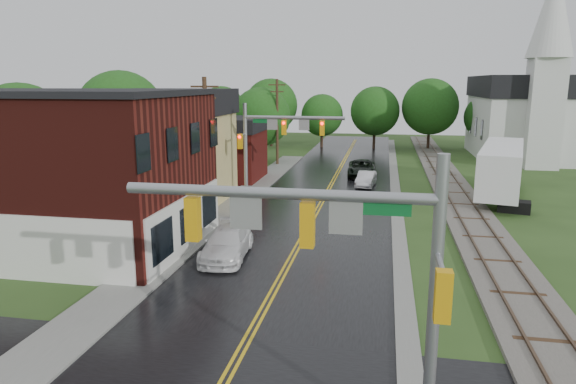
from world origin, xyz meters
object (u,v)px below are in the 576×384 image
(utility_pole_b, at_px, (206,145))
(suv_dark, at_px, (362,169))
(tree_left_b, at_px, (122,117))
(tree_left_e, at_px, (262,118))
(sedan_silver, at_px, (366,179))
(brick_building, at_px, (60,169))
(traffic_signal_far, at_px, (274,135))
(pickup_white, at_px, (227,244))
(tree_left_a, at_px, (23,135))
(church, at_px, (526,108))
(tree_left_c, at_px, (200,125))
(traffic_signal_near, at_px, (340,249))
(utility_pole_c, at_px, (277,121))
(semi_trailer, at_px, (502,167))

(utility_pole_b, height_order, suv_dark, utility_pole_b)
(tree_left_b, relative_size, tree_left_e, 1.19)
(suv_dark, xyz_separation_m, sedan_silver, (0.59, -4.74, -0.12))
(brick_building, distance_m, tree_left_b, 17.80)
(traffic_signal_far, distance_m, tree_left_e, 19.65)
(suv_dark, xyz_separation_m, pickup_white, (-5.59, -24.20, -0.03))
(utility_pole_b, bearing_deg, tree_left_a, -179.55)
(church, relative_size, tree_left_c, 2.61)
(brick_building, relative_size, traffic_signal_near, 1.95)
(tree_left_c, bearing_deg, utility_pole_c, 30.20)
(brick_building, xyz_separation_m, suv_dark, (14.87, 23.72, -3.39))
(tree_left_a, height_order, sedan_silver, tree_left_a)
(church, bearing_deg, tree_left_e, -164.80)
(utility_pole_b, bearing_deg, tree_left_b, 138.14)
(tree_left_b, bearing_deg, pickup_white, -49.87)
(church, distance_m, utility_pole_c, 28.54)
(brick_building, height_order, suv_dark, brick_building)
(pickup_white, bearing_deg, tree_left_e, 95.63)
(suv_dark, bearing_deg, utility_pole_b, -120.87)
(traffic_signal_near, xyz_separation_m, semi_trailer, (9.74, 29.72, -2.61))
(utility_pole_b, xyz_separation_m, semi_trailer, (20.01, 9.72, -2.36))
(church, xyz_separation_m, traffic_signal_far, (-23.47, -26.74, -0.86))
(traffic_signal_far, xyz_separation_m, semi_trailer, (16.68, 4.72, -2.61))
(traffic_signal_far, bearing_deg, utility_pole_c, 101.09)
(utility_pole_b, distance_m, sedan_silver, 15.99)
(traffic_signal_near, xyz_separation_m, sedan_silver, (-0.50, 31.97, -4.33))
(pickup_white, bearing_deg, tree_left_a, 151.52)
(utility_pole_c, height_order, suv_dark, utility_pole_c)
(brick_building, relative_size, church, 0.71)
(utility_pole_c, height_order, tree_left_e, utility_pole_c)
(tree_left_a, height_order, tree_left_c, tree_left_a)
(utility_pole_b, bearing_deg, tree_left_c, 111.49)
(tree_left_e, xyz_separation_m, semi_trailer, (22.05, -14.18, -2.45))
(pickup_white, bearing_deg, suv_dark, 72.42)
(tree_left_b, distance_m, suv_dark, 21.92)
(sedan_silver, distance_m, semi_trailer, 10.62)
(traffic_signal_near, relative_size, suv_dark, 1.34)
(tree_left_c, xyz_separation_m, tree_left_e, (5.00, 6.00, 0.30))
(utility_pole_b, bearing_deg, utility_pole_c, 90.00)
(traffic_signal_near, bearing_deg, pickup_white, 118.06)
(sedan_silver, bearing_deg, tree_left_e, 140.83)
(traffic_signal_near, xyz_separation_m, utility_pole_b, (-10.27, 20.00, -0.25))
(utility_pole_b, bearing_deg, semi_trailer, 25.91)
(utility_pole_c, bearing_deg, semi_trailer, -31.54)
(utility_pole_c, distance_m, tree_left_b, 16.42)
(tree_left_a, xyz_separation_m, pickup_white, (16.65, -7.38, -4.38))
(church, bearing_deg, traffic_signal_far, -131.27)
(tree_left_c, relative_size, tree_left_e, 0.94)
(traffic_signal_far, bearing_deg, traffic_signal_near, -74.48)
(brick_building, xyz_separation_m, utility_pole_b, (5.68, 7.00, 0.57))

